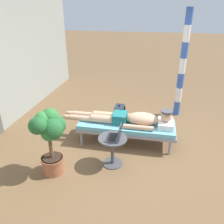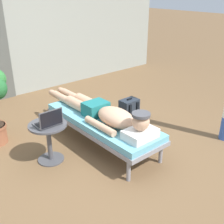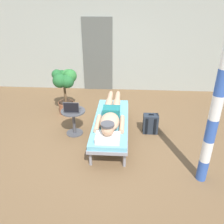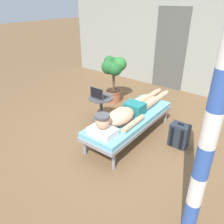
{
  "view_description": "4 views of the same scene",
  "coord_description": "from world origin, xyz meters",
  "px_view_note": "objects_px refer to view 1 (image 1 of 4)",
  "views": [
    {
      "loc": [
        -3.65,
        -0.31,
        2.51
      ],
      "look_at": [
        0.08,
        0.43,
        0.7
      ],
      "focal_mm": 36.42,
      "sensor_mm": 36.0,
      "label": 1
    },
    {
      "loc": [
        -1.96,
        -2.59,
        2.1
      ],
      "look_at": [
        0.24,
        -0.02,
        0.57
      ],
      "focal_mm": 45.25,
      "sensor_mm": 36.0,
      "label": 2
    },
    {
      "loc": [
        0.51,
        -3.77,
        2.58
      ],
      "look_at": [
        0.24,
        0.33,
        0.5
      ],
      "focal_mm": 37.63,
      "sensor_mm": 36.0,
      "label": 3
    },
    {
      "loc": [
        2.02,
        -2.66,
        2.22
      ],
      "look_at": [
        -0.02,
        -0.01,
        0.49
      ],
      "focal_mm": 35.66,
      "sensor_mm": 36.0,
      "label": 4
    }
  ],
  "objects_px": {
    "side_table": "(113,146)",
    "person_reclining": "(130,118)",
    "lounge_chair": "(126,126)",
    "laptop": "(116,135)",
    "potted_plant": "(49,133)",
    "porch_post": "(182,66)",
    "backpack": "(119,114)"
  },
  "relations": [
    {
      "from": "side_table",
      "to": "person_reclining",
      "type": "bearing_deg",
      "value": -14.35
    },
    {
      "from": "lounge_chair",
      "to": "side_table",
      "type": "xyz_separation_m",
      "value": [
        -0.76,
        0.13,
        0.01
      ]
    },
    {
      "from": "person_reclining",
      "to": "side_table",
      "type": "relative_size",
      "value": 4.15
    },
    {
      "from": "side_table",
      "to": "laptop",
      "type": "relative_size",
      "value": 1.69
    },
    {
      "from": "person_reclining",
      "to": "potted_plant",
      "type": "distance_m",
      "value": 1.6
    },
    {
      "from": "laptop",
      "to": "porch_post",
      "type": "height_order",
      "value": "porch_post"
    },
    {
      "from": "potted_plant",
      "to": "side_table",
      "type": "bearing_deg",
      "value": -67.4
    },
    {
      "from": "laptop",
      "to": "potted_plant",
      "type": "distance_m",
      "value": 1.04
    },
    {
      "from": "potted_plant",
      "to": "lounge_chair",
      "type": "bearing_deg",
      "value": -42.4
    },
    {
      "from": "lounge_chair",
      "to": "potted_plant",
      "type": "bearing_deg",
      "value": 137.6
    },
    {
      "from": "lounge_chair",
      "to": "porch_post",
      "type": "height_order",
      "value": "porch_post"
    },
    {
      "from": "backpack",
      "to": "lounge_chair",
      "type": "bearing_deg",
      "value": -160.63
    },
    {
      "from": "laptop",
      "to": "backpack",
      "type": "distance_m",
      "value": 1.61
    },
    {
      "from": "porch_post",
      "to": "lounge_chair",
      "type": "bearing_deg",
      "value": 144.36
    },
    {
      "from": "person_reclining",
      "to": "backpack",
      "type": "xyz_separation_m",
      "value": [
        0.79,
        0.34,
        -0.32
      ]
    },
    {
      "from": "potted_plant",
      "to": "porch_post",
      "type": "bearing_deg",
      "value": -38.74
    },
    {
      "from": "side_table",
      "to": "potted_plant",
      "type": "xyz_separation_m",
      "value": [
        -0.38,
        0.91,
        0.38
      ]
    },
    {
      "from": "person_reclining",
      "to": "backpack",
      "type": "relative_size",
      "value": 5.12
    },
    {
      "from": "laptop",
      "to": "backpack",
      "type": "xyz_separation_m",
      "value": [
        1.55,
        0.2,
        -0.39
      ]
    },
    {
      "from": "side_table",
      "to": "porch_post",
      "type": "relative_size",
      "value": 0.21
    },
    {
      "from": "person_reclining",
      "to": "porch_post",
      "type": "relative_size",
      "value": 0.88
    },
    {
      "from": "laptop",
      "to": "porch_post",
      "type": "relative_size",
      "value": 0.13
    },
    {
      "from": "side_table",
      "to": "laptop",
      "type": "distance_m",
      "value": 0.23
    },
    {
      "from": "lounge_chair",
      "to": "potted_plant",
      "type": "height_order",
      "value": "potted_plant"
    },
    {
      "from": "side_table",
      "to": "porch_post",
      "type": "height_order",
      "value": "porch_post"
    },
    {
      "from": "potted_plant",
      "to": "backpack",
      "type": "bearing_deg",
      "value": -21.49
    },
    {
      "from": "laptop",
      "to": "backpack",
      "type": "height_order",
      "value": "laptop"
    },
    {
      "from": "person_reclining",
      "to": "backpack",
      "type": "bearing_deg",
      "value": 23.46
    },
    {
      "from": "backpack",
      "to": "porch_post",
      "type": "xyz_separation_m",
      "value": [
        0.69,
        -1.34,
        1.03
      ]
    },
    {
      "from": "side_table",
      "to": "lounge_chair",
      "type": "bearing_deg",
      "value": -9.64
    },
    {
      "from": "lounge_chair",
      "to": "porch_post",
      "type": "xyz_separation_m",
      "value": [
        1.48,
        -1.06,
        0.88
      ]
    },
    {
      "from": "lounge_chair",
      "to": "backpack",
      "type": "distance_m",
      "value": 0.85
    }
  ]
}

